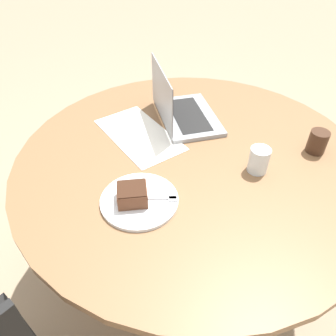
{
  "coord_description": "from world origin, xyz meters",
  "views": [
    {
      "loc": [
        -0.44,
        0.86,
        1.5
      ],
      "look_at": [
        0.01,
        0.15,
        0.77
      ],
      "focal_mm": 35.0,
      "sensor_mm": 36.0,
      "label": 1
    }
  ],
  "objects": [
    {
      "name": "coffee_glass",
      "position": [
        -0.38,
        -0.27,
        0.77
      ],
      "size": [
        0.07,
        0.07,
        0.09
      ],
      "color": "#3D2619",
      "rests_on": "dining_table"
    },
    {
      "name": "paper_document",
      "position": [
        0.25,
        -0.0,
        0.73
      ],
      "size": [
        0.45,
        0.35,
        0.0
      ],
      "rotation": [
        0.0,
        0.0,
        -0.39
      ],
      "color": "white",
      "rests_on": "dining_table"
    },
    {
      "name": "laptop",
      "position": [
        0.16,
        -0.19,
        0.77
      ],
      "size": [
        0.41,
        0.41,
        0.24
      ],
      "rotation": [
        0.0,
        0.0,
        8.67
      ],
      "color": "gray",
      "rests_on": "dining_table"
    },
    {
      "name": "dining_table",
      "position": [
        0.0,
        0.0,
        0.62
      ],
      "size": [
        1.32,
        1.32,
        0.73
      ],
      "color": "brown",
      "rests_on": "ground_plane"
    },
    {
      "name": "fork",
      "position": [
        -0.02,
        0.27,
        0.74
      ],
      "size": [
        0.16,
        0.11,
        0.0
      ],
      "rotation": [
        0.0,
        0.0,
        3.7
      ],
      "color": "silver",
      "rests_on": "plate"
    },
    {
      "name": "water_glass",
      "position": [
        -0.23,
        -0.05,
        0.77
      ],
      "size": [
        0.07,
        0.07,
        0.09
      ],
      "color": "silver",
      "rests_on": "dining_table"
    },
    {
      "name": "plate",
      "position": [
        0.03,
        0.3,
        0.73
      ],
      "size": [
        0.25,
        0.25,
        0.01
      ],
      "color": "silver",
      "rests_on": "dining_table"
    },
    {
      "name": "ground_plane",
      "position": [
        0.0,
        0.0,
        0.0
      ],
      "size": [
        12.0,
        12.0,
        0.0
      ],
      "primitive_type": "plane",
      "color": "gray"
    },
    {
      "name": "cake_slice",
      "position": [
        0.04,
        0.32,
        0.77
      ],
      "size": [
        0.12,
        0.12,
        0.06
      ],
      "rotation": [
        0.0,
        0.0,
        3.83
      ],
      "color": "brown",
      "rests_on": "plate"
    }
  ]
}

